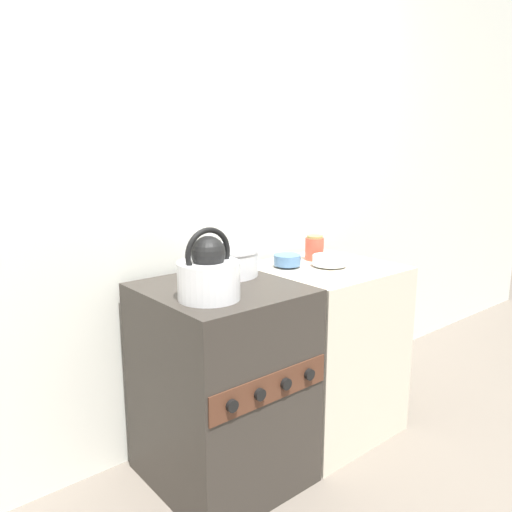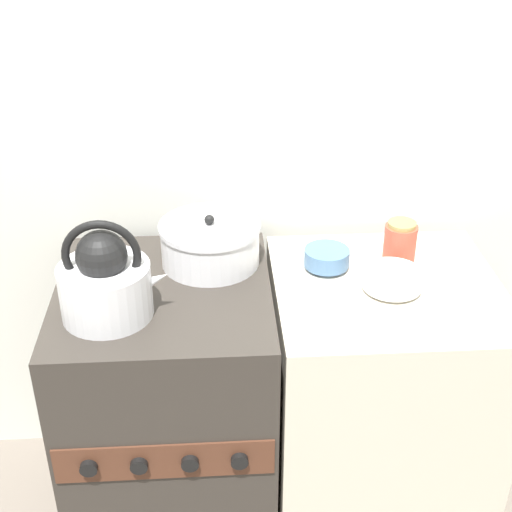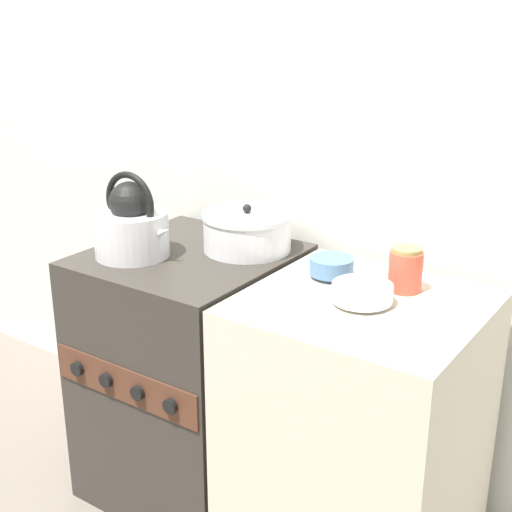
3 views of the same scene
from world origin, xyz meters
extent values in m
cube|color=silver|center=(0.00, 0.67, 1.25)|extent=(7.00, 0.06, 2.50)
cube|color=#332D28|center=(0.00, 0.30, 0.41)|extent=(0.57, 0.60, 0.83)
cube|color=#512D1E|center=(0.00, 0.00, 0.51)|extent=(0.55, 0.01, 0.11)
cylinder|color=black|center=(-0.19, -0.01, 0.51)|extent=(0.04, 0.02, 0.04)
cylinder|color=black|center=(-0.06, -0.01, 0.51)|extent=(0.04, 0.02, 0.04)
cylinder|color=black|center=(0.06, -0.01, 0.51)|extent=(0.04, 0.02, 0.04)
cylinder|color=black|center=(0.19, -0.01, 0.51)|extent=(0.04, 0.02, 0.04)
cube|color=beige|center=(0.60, 0.29, 0.41)|extent=(0.61, 0.59, 0.82)
cylinder|color=silver|center=(-0.13, 0.19, 0.90)|extent=(0.23, 0.23, 0.14)
sphere|color=black|center=(-0.13, 0.19, 1.00)|extent=(0.12, 0.12, 0.12)
torus|color=black|center=(-0.13, 0.19, 0.99)|extent=(0.19, 0.02, 0.19)
cone|color=silver|center=(-0.02, 0.19, 0.92)|extent=(0.11, 0.05, 0.09)
cylinder|color=silver|center=(0.13, 0.43, 0.88)|extent=(0.27, 0.27, 0.11)
cylinder|color=silver|center=(0.13, 0.43, 0.94)|extent=(0.28, 0.28, 0.01)
sphere|color=black|center=(0.13, 0.43, 0.96)|extent=(0.03, 0.03, 0.03)
cylinder|color=white|center=(0.60, 0.27, 0.82)|extent=(0.07, 0.07, 0.01)
cylinder|color=white|center=(0.60, 0.27, 0.85)|extent=(0.16, 0.16, 0.04)
cylinder|color=#4C729E|center=(0.45, 0.39, 0.83)|extent=(0.06, 0.06, 0.01)
cylinder|color=#4C729E|center=(0.45, 0.39, 0.85)|extent=(0.13, 0.13, 0.05)
cylinder|color=#CC4C38|center=(0.66, 0.42, 0.87)|extent=(0.09, 0.09, 0.11)
cylinder|color=#998C4C|center=(0.66, 0.42, 0.94)|extent=(0.08, 0.08, 0.01)
camera|label=1|loc=(-1.10, -1.24, 1.36)|focal=35.00mm
camera|label=2|loc=(0.14, -1.30, 1.83)|focal=50.00mm
camera|label=3|loc=(1.34, -1.27, 1.56)|focal=50.00mm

